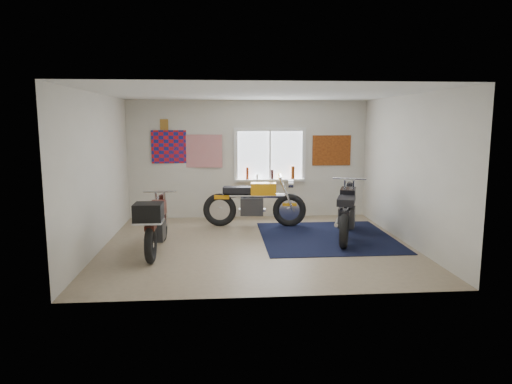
{
  "coord_description": "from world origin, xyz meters",
  "views": [
    {
      "loc": [
        -0.65,
        -8.02,
        2.22
      ],
      "look_at": [
        0.01,
        0.4,
        0.91
      ],
      "focal_mm": 32.0,
      "sensor_mm": 36.0,
      "label": 1
    }
  ],
  "objects": [
    {
      "name": "maroon_tourer",
      "position": [
        -1.75,
        -0.44,
        0.51
      ],
      "size": [
        0.59,
        1.95,
        0.99
      ],
      "rotation": [
        0.0,
        0.0,
        1.56
      ],
      "color": "black",
      "rests_on": "ground"
    },
    {
      "name": "navy_rug",
      "position": [
        1.39,
        0.43,
        0.01
      ],
      "size": [
        2.5,
        2.6,
        0.01
      ],
      "primitive_type": "cube",
      "rotation": [
        0.0,
        0.0,
        0.0
      ],
      "color": "black",
      "rests_on": "ground"
    },
    {
      "name": "room_shell",
      "position": [
        0.0,
        0.0,
        1.64
      ],
      "size": [
        5.5,
        5.5,
        5.5
      ],
      "color": "white",
      "rests_on": "ground"
    },
    {
      "name": "triumph_poster",
      "position": [
        1.95,
        2.48,
        1.55
      ],
      "size": [
        0.9,
        0.03,
        0.7
      ],
      "primitive_type": "cube",
      "color": "#A54C14",
      "rests_on": "room_shell"
    },
    {
      "name": "flag_display",
      "position": [
        -1.9,
        2.48,
        2.15
      ],
      "size": [
        1.6,
        0.1,
        1.17
      ],
      "color": "red",
      "rests_on": "room_shell"
    },
    {
      "name": "yellow_triumph",
      "position": [
        0.06,
        1.5,
        0.49
      ],
      "size": [
        2.2,
        0.66,
        1.11
      ],
      "rotation": [
        0.0,
        0.0,
        -0.1
      ],
      "color": "black",
      "rests_on": "ground"
    },
    {
      "name": "window_assembly",
      "position": [
        0.5,
        2.47,
        1.37
      ],
      "size": [
        1.66,
        0.17,
        1.26
      ],
      "color": "white",
      "rests_on": "room_shell"
    },
    {
      "name": "oil_bottles",
      "position": [
        0.6,
        2.4,
        1.03
      ],
      "size": [
        1.14,
        0.09,
        0.3
      ],
      "color": "maroon",
      "rests_on": "window_assembly"
    },
    {
      "name": "ground",
      "position": [
        0.0,
        0.0,
        0.0
      ],
      "size": [
        5.5,
        5.5,
        0.0
      ],
      "primitive_type": "plane",
      "color": "#9E896B",
      "rests_on": "ground"
    },
    {
      "name": "black_chrome_bike",
      "position": [
        1.74,
        0.34,
        0.49
      ],
      "size": [
        0.92,
        2.09,
        1.11
      ],
      "rotation": [
        0.0,
        0.0,
        1.24
      ],
      "color": "black",
      "rests_on": "navy_rug"
    }
  ]
}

